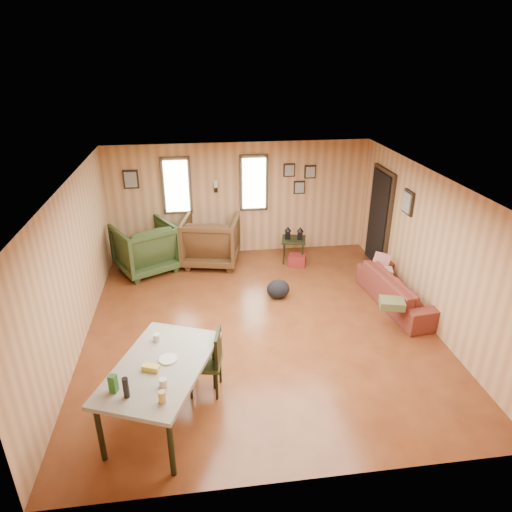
{
  "coord_description": "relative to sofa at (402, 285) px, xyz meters",
  "views": [
    {
      "loc": [
        -0.9,
        -6.28,
        4.14
      ],
      "look_at": [
        0.0,
        0.4,
        1.05
      ],
      "focal_mm": 32.0,
      "sensor_mm": 36.0,
      "label": 1
    }
  ],
  "objects": [
    {
      "name": "backpack",
      "position": [
        -2.09,
        0.51,
        -0.2
      ],
      "size": [
        0.42,
        0.32,
        0.36
      ],
      "rotation": [
        0.0,
        0.0,
        -0.01
      ],
      "color": "black",
      "rests_on": "ground"
    },
    {
      "name": "cooler",
      "position": [
        -1.46,
        1.79,
        -0.26
      ],
      "size": [
        0.4,
        0.35,
        0.24
      ],
      "rotation": [
        0.0,
        0.0,
        -0.35
      ],
      "color": "maroon",
      "rests_on": "ground"
    },
    {
      "name": "end_table",
      "position": [
        -3.88,
        2.28,
        -0.02
      ],
      "size": [
        0.64,
        0.62,
        0.65
      ],
      "rotation": [
        0.0,
        0.0,
        -0.39
      ],
      "color": "black",
      "rests_on": "ground"
    },
    {
      "name": "recliner_green",
      "position": [
        -4.53,
        1.99,
        0.17
      ],
      "size": [
        1.41,
        1.38,
        1.09
      ],
      "primitive_type": "imported",
      "rotation": [
        0.0,
        0.0,
        -2.65
      ],
      "color": "#2C3C1B",
      "rests_on": "ground"
    },
    {
      "name": "sofa_pillows",
      "position": [
        -0.33,
        -0.1,
        0.12
      ],
      "size": [
        0.76,
        1.65,
        0.34
      ],
      "rotation": [
        0.0,
        0.0,
        -0.27
      ],
      "color": "#4E4F2C",
      "rests_on": "sofa"
    },
    {
      "name": "side_table",
      "position": [
        -1.49,
        2.02,
        0.15
      ],
      "size": [
        0.59,
        0.59,
        0.78
      ],
      "rotation": [
        0.0,
        0.0,
        -0.24
      ],
      "color": "black",
      "rests_on": "ground"
    },
    {
      "name": "room",
      "position": [
        -2.38,
        -0.03,
        0.82
      ],
      "size": [
        5.54,
        6.04,
        2.44
      ],
      "color": "brown",
      "rests_on": "ground"
    },
    {
      "name": "dining_chair",
      "position": [
        -3.39,
        -1.78,
        0.13
      ],
      "size": [
        0.48,
        0.48,
        0.91
      ],
      "rotation": [
        0.0,
        0.0,
        -0.19
      ],
      "color": "#2C3C1B",
      "rests_on": "ground"
    },
    {
      "name": "dining_table",
      "position": [
        -3.99,
        -2.26,
        0.37
      ],
      "size": [
        1.5,
        1.86,
        1.06
      ],
      "rotation": [
        0.0,
        0.0,
        -0.38
      ],
      "color": "gray",
      "rests_on": "ground"
    },
    {
      "name": "recliner_brown",
      "position": [
        -3.2,
        2.17,
        0.18
      ],
      "size": [
        1.28,
        1.23,
        1.13
      ],
      "primitive_type": "imported",
      "rotation": [
        0.0,
        0.0,
        2.93
      ],
      "color": "#462B15",
      "rests_on": "ground"
    },
    {
      "name": "sofa",
      "position": [
        0.0,
        0.0,
        0.0
      ],
      "size": [
        0.79,
        2.0,
        0.76
      ],
      "primitive_type": "imported",
      "rotation": [
        0.0,
        0.0,
        1.69
      ],
      "color": "maroon",
      "rests_on": "ground"
    }
  ]
}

